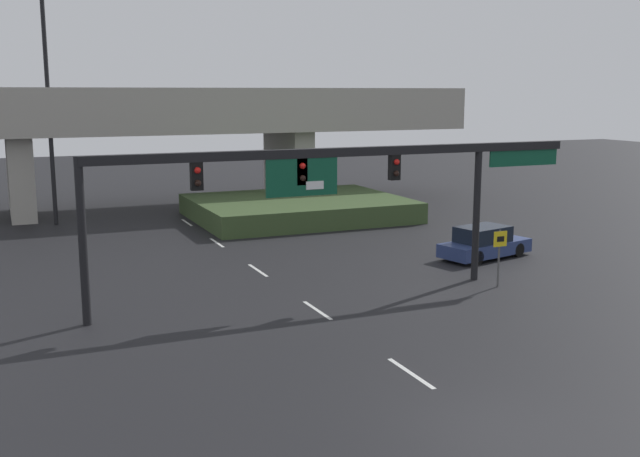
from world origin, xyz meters
The scene contains 8 objects.
ground_plane centered at (0.00, 0.00, 0.00)m, with size 160.00×160.00×0.00m, color black.
lane_markings centered at (0.00, 16.38, 0.00)m, with size 0.14×28.16×0.01m.
signal_gantry centered at (1.43, 11.40, 4.57)m, with size 19.12×0.44×5.50m.
speed_limit_sign centered at (7.72, 10.06, 1.48)m, with size 0.60×0.11×2.26m.
highway_light_pole_near centered at (-7.02, 31.68, 8.05)m, with size 0.70×0.36×15.34m.
overpass_bridge centered at (0.00, 35.32, 5.50)m, with size 40.81×7.87×7.73m.
grass_embankment centered at (6.53, 28.17, 0.60)m, with size 12.23×9.70×1.20m.
parked_sedan_near_right centered at (10.30, 14.62, 0.68)m, with size 4.79×2.77×1.47m.
Camera 1 is at (-9.86, -13.14, 7.50)m, focal length 42.00 mm.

